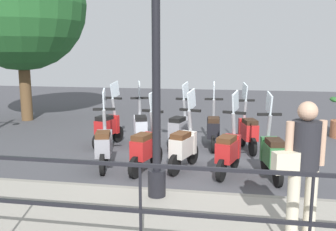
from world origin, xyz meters
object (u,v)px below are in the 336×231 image
object	(u,v)px
scooter_far_2	(180,128)
scooter_far_3	(141,126)
scooter_near_2	(184,145)
scooter_far_4	(108,126)
lamp_post_near	(156,66)
scooter_near_1	(229,149)
tree_large	(20,5)
scooter_far_0	(248,130)
scooter_near_3	(146,147)
pedestrian_with_bag	(303,159)
scooter_near_0	(272,153)
scooter_near_4	(104,144)
scooter_far_1	(213,128)

from	to	relation	value
scooter_far_2	scooter_far_3	size ratio (longest dim) A/B	1.00
scooter_near_2	scooter_far_4	xyz separation A→B (m)	(1.47, 2.03, 0.00)
lamp_post_near	scooter_near_1	world-z (taller)	lamp_post_near
tree_large	scooter_far_3	bearing A→B (deg)	-120.04
tree_large	scooter_far_0	xyz separation A→B (m)	(-2.59, -7.00, -3.19)
scooter_near_3	scooter_far_2	xyz separation A→B (m)	(1.82, -0.38, 0.00)
scooter_near_1	scooter_far_3	size ratio (longest dim) A/B	1.00
scooter_far_2	scooter_far_4	xyz separation A→B (m)	(-0.11, 1.72, 0.00)
lamp_post_near	pedestrian_with_bag	size ratio (longest dim) A/B	2.73
pedestrian_with_bag	scooter_far_3	distance (m)	5.20
scooter_near_0	scooter_near_3	bearing A→B (deg)	79.84
lamp_post_near	scooter_far_4	world-z (taller)	lamp_post_near
scooter_far_3	scooter_near_2	bearing A→B (deg)	-159.40
pedestrian_with_bag	scooter_far_0	distance (m)	4.30
scooter_near_3	scooter_far_3	size ratio (longest dim) A/B	1.00
scooter_near_1	scooter_near_3	distance (m)	1.55
scooter_near_3	scooter_far_3	world-z (taller)	same
pedestrian_with_bag	scooter_near_4	world-z (taller)	pedestrian_with_bag
scooter_far_0	scooter_far_1	world-z (taller)	same
scooter_near_4	scooter_far_2	xyz separation A→B (m)	(1.77, -1.24, 0.00)
tree_large	scooter_near_0	world-z (taller)	tree_large
scooter_near_0	scooter_far_4	world-z (taller)	same
scooter_near_1	scooter_far_0	xyz separation A→B (m)	(1.75, -0.40, 0.00)
scooter_near_4	scooter_far_2	size ratio (longest dim) A/B	1.00
scooter_near_1	scooter_far_3	bearing A→B (deg)	67.22
scooter_far_1	scooter_far_2	world-z (taller)	same
lamp_post_near	scooter_near_4	xyz separation A→B (m)	(1.54, 1.37, -1.59)
scooter_near_2	scooter_far_0	xyz separation A→B (m)	(1.60, -1.25, 0.00)
scooter_near_2	scooter_near_3	bearing A→B (deg)	127.00
scooter_near_0	scooter_far_3	world-z (taller)	same
tree_large	scooter_near_0	bearing A→B (deg)	-120.99
scooter_near_1	scooter_near_2	world-z (taller)	same
scooter_far_1	scooter_near_1	bearing A→B (deg)	-171.77
scooter_far_1	lamp_post_near	bearing A→B (deg)	165.87
scooter_near_0	scooter_near_1	bearing A→B (deg)	73.31
scooter_near_0	scooter_far_3	size ratio (longest dim) A/B	1.00
scooter_near_4	scooter_far_4	xyz separation A→B (m)	(1.66, 0.49, 0.00)
lamp_post_near	scooter_near_3	bearing A→B (deg)	19.10
scooter_near_0	scooter_near_3	distance (m)	2.31
scooter_far_2	lamp_post_near	bearing A→B (deg)	-162.66
scooter_near_3	scooter_near_4	xyz separation A→B (m)	(0.05, 0.85, 0.00)
tree_large	scooter_far_2	distance (m)	6.82
lamp_post_near	scooter_near_4	world-z (taller)	lamp_post_near
scooter_near_1	scooter_far_3	distance (m)	2.74
scooter_near_3	scooter_far_2	size ratio (longest dim) A/B	1.00
scooter_near_2	scooter_far_3	size ratio (longest dim) A/B	1.00
scooter_near_0	scooter_far_2	bearing A→B (deg)	36.34
scooter_far_0	scooter_far_4	size ratio (longest dim) A/B	1.00
scooter_near_3	scooter_near_2	bearing A→B (deg)	-55.28
pedestrian_with_bag	scooter_far_3	bearing A→B (deg)	14.27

